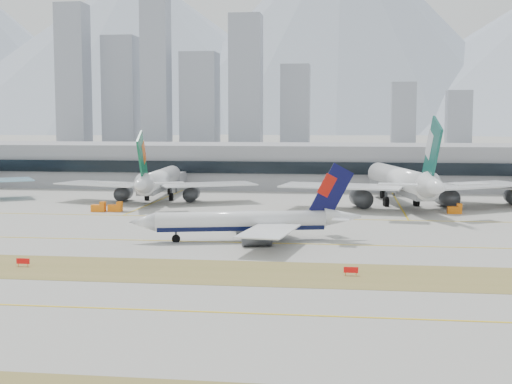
# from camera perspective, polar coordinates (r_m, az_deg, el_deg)

# --- Properties ---
(ground) EXTENTS (3000.00, 3000.00, 0.00)m
(ground) POSITION_cam_1_polar(r_m,az_deg,el_deg) (142.61, -0.90, -3.72)
(ground) COLOR #9A9890
(ground) RESTS_ON ground
(apron_markings) EXTENTS (360.00, 122.22, 0.06)m
(apron_markings) POSITION_cam_1_polar(r_m,az_deg,el_deg) (90.72, -5.91, -9.27)
(apron_markings) COLOR olive
(apron_markings) RESTS_ON ground
(taxiing_airliner) EXTENTS (45.22, 38.67, 15.38)m
(taxiing_airliner) POSITION_cam_1_polar(r_m,az_deg,el_deg) (139.25, -0.54, -2.41)
(taxiing_airliner) COLOR white
(taxiing_airliner) RESTS_ON ground
(widebody_eva) EXTENTS (59.18, 58.02, 21.14)m
(widebody_eva) POSITION_cam_1_polar(r_m,az_deg,el_deg) (209.95, -7.84, 0.83)
(widebody_eva) COLOR white
(widebody_eva) RESTS_ON ground
(widebody_cathay) EXTENTS (68.37, 67.90, 24.88)m
(widebody_cathay) POSITION_cam_1_polar(r_m,az_deg,el_deg) (197.64, 11.67, 0.74)
(widebody_cathay) COLOR white
(widebody_cathay) RESTS_ON ground
(terminal) EXTENTS (280.00, 43.10, 15.00)m
(terminal) POSITION_cam_1_polar(r_m,az_deg,el_deg) (255.32, 2.84, 2.17)
(terminal) COLOR gray
(terminal) RESTS_ON ground
(hold_sign_left) EXTENTS (2.20, 0.15, 1.35)m
(hold_sign_left) POSITION_cam_1_polar(r_m,az_deg,el_deg) (121.21, -18.14, -5.28)
(hold_sign_left) COLOR red
(hold_sign_left) RESTS_ON ground
(hold_sign_right) EXTENTS (2.20, 0.15, 1.35)m
(hold_sign_right) POSITION_cam_1_polar(r_m,az_deg,el_deg) (109.53, 7.60, -6.21)
(hold_sign_right) COLOR red
(hold_sign_right) RESTS_ON ground
(gse_b) EXTENTS (3.55, 2.00, 2.60)m
(gse_b) POSITION_cam_1_polar(r_m,az_deg,el_deg) (187.50, -11.15, -1.22)
(gse_b) COLOR orange
(gse_b) RESTS_ON ground
(gse_c) EXTENTS (3.55, 2.00, 2.60)m
(gse_c) POSITION_cam_1_polar(r_m,az_deg,el_deg) (186.63, 15.65, -1.36)
(gse_c) COLOR orange
(gse_c) RESTS_ON ground
(gse_extra) EXTENTS (3.55, 2.00, 2.60)m
(gse_extra) POSITION_cam_1_polar(r_m,az_deg,el_deg) (188.14, -12.45, -1.23)
(gse_extra) COLOR orange
(gse_extra) RESTS_ON ground
(city_skyline) EXTENTS (342.00, 49.80, 140.00)m
(city_skyline) POSITION_cam_1_polar(r_m,az_deg,el_deg) (606.66, -4.71, 8.23)
(city_skyline) COLOR gray
(city_skyline) RESTS_ON ground
(mountain_ridge) EXTENTS (2830.00, 1120.00, 470.00)m
(mountain_ridge) POSITION_cam_1_polar(r_m,az_deg,el_deg) (1551.45, 8.04, 11.57)
(mountain_ridge) COLOR #9EA8B7
(mountain_ridge) RESTS_ON ground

